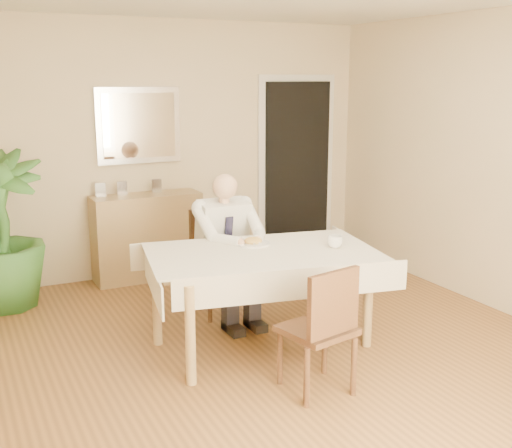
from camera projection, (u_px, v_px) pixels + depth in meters
name	position (u px, v px, depth m)	size (l,w,h in m)	color
room	(278.00, 185.00, 4.43)	(5.00, 5.02, 2.60)	brown
doorway	(297.00, 169.00, 7.32)	(0.96, 0.07, 2.10)	silver
mirror	(139.00, 126.00, 6.42)	(0.86, 0.04, 0.76)	silver
dining_table	(262.00, 262.00, 4.82)	(1.89, 1.32, 0.75)	olive
chair_far	(217.00, 254.00, 5.63)	(0.45, 0.45, 0.90)	#452717
chair_near	(324.00, 324.00, 4.09)	(0.49, 0.50, 0.87)	#452717
seated_man	(230.00, 241.00, 5.34)	(0.48, 0.72, 1.24)	white
plate	(253.00, 244.00, 5.00)	(0.26, 0.26, 0.02)	white
food	(253.00, 241.00, 4.99)	(0.14, 0.14, 0.06)	olive
knife	(261.00, 243.00, 4.96)	(0.01, 0.01, 0.13)	silver
fork	(252.00, 244.00, 4.92)	(0.01, 0.01, 0.13)	silver
coffee_mug	(335.00, 242.00, 4.89)	(0.12, 0.12, 0.09)	white
sideboard	(147.00, 237.00, 6.54)	(1.09, 0.37, 0.87)	olive
photo_frame_left	(100.00, 190.00, 6.29)	(0.10, 0.02, 0.14)	silver
photo_frame_center	(122.00, 188.00, 6.40)	(0.10, 0.02, 0.14)	silver
photo_frame_right	(157.00, 186.00, 6.53)	(0.10, 0.02, 0.14)	silver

